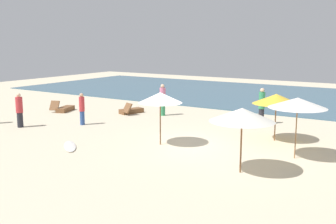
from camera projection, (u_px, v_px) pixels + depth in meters
name	position (u px, v px, depth m)	size (l,w,h in m)	color
ground_plane	(178.00, 145.00, 17.30)	(60.00, 60.00, 0.00)	beige
ocean_water	(291.00, 98.00, 31.36)	(48.00, 16.00, 0.06)	#3D6075
umbrella_0	(276.00, 99.00, 17.70)	(2.10, 2.10, 2.12)	brown
umbrella_1	(160.00, 98.00, 16.97)	(1.89, 1.89, 2.28)	brown
umbrella_2	(242.00, 115.00, 13.32)	(2.21, 2.21, 2.24)	brown
umbrella_3	(298.00, 103.00, 14.95)	(2.18, 2.18, 2.35)	olive
lounger_0	(64.00, 109.00, 25.40)	(1.12, 1.75, 0.73)	brown
lounger_1	(131.00, 111.00, 24.70)	(1.06, 1.75, 0.73)	brown
person_0	(163.00, 100.00, 23.87)	(0.42, 0.42, 1.89)	#338C59
person_3	(19.00, 110.00, 20.63)	(0.36, 0.36, 1.79)	#26262D
person_4	(82.00, 109.00, 21.23)	(0.37, 0.37, 1.71)	#2D4C8C
person_5	(262.00, 106.00, 21.35)	(0.46, 0.46, 1.97)	#26262D
surfboard	(70.00, 146.00, 16.94)	(1.75, 1.61, 0.07)	silver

